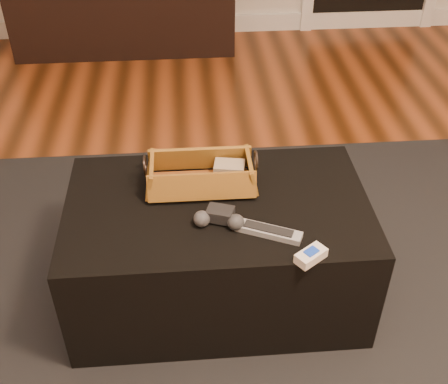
{
  "coord_description": "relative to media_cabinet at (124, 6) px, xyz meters",
  "views": [
    {
      "loc": [
        -0.06,
        -1.21,
        1.59
      ],
      "look_at": [
        0.05,
        0.2,
        0.49
      ],
      "focal_mm": 45.0,
      "sensor_mm": 36.0,
      "label": 1
    }
  ],
  "objects": [
    {
      "name": "cream_gadget",
      "position": [
        0.71,
        -2.58,
        0.17
      ],
      "size": [
        0.1,
        0.09,
        0.03
      ],
      "color": "silver",
      "rests_on": "ottoman"
    },
    {
      "name": "media_cabinet",
      "position": [
        0.0,
        0.0,
        0.0
      ],
      "size": [
        1.44,
        0.45,
        0.56
      ],
      "primitive_type": "cube",
      "color": "black",
      "rests_on": "floor"
    },
    {
      "name": "baseboard",
      "position": [
        0.43,
        0.22,
        -0.22
      ],
      "size": [
        5.0,
        0.04,
        0.12
      ],
      "primitive_type": "cube",
      "color": "white",
      "rests_on": "floor"
    },
    {
      "name": "ottoman",
      "position": [
        0.46,
        -2.29,
        -0.06
      ],
      "size": [
        1.0,
        0.6,
        0.42
      ],
      "primitive_type": "cube",
      "color": "black",
      "rests_on": "area_rug"
    },
    {
      "name": "floor",
      "position": [
        0.43,
        -2.51,
        -0.29
      ],
      "size": [
        5.0,
        5.5,
        0.01
      ],
      "primitive_type": "cube",
      "color": "brown",
      "rests_on": "ground"
    },
    {
      "name": "wicker_basket",
      "position": [
        0.41,
        -2.2,
        0.19
      ],
      "size": [
        0.37,
        0.2,
        0.13
      ],
      "color": "brown",
      "rests_on": "ottoman"
    },
    {
      "name": "silver_remote",
      "position": [
        0.6,
        -2.46,
        0.16
      ],
      "size": [
        0.21,
        0.13,
        0.02
      ],
      "color": "#A4A5AB",
      "rests_on": "ottoman"
    },
    {
      "name": "game_controller",
      "position": [
        0.46,
        -2.4,
        0.18
      ],
      "size": [
        0.17,
        0.11,
        0.05
      ],
      "color": "black",
      "rests_on": "ottoman"
    },
    {
      "name": "tv_remote",
      "position": [
        0.39,
        -2.21,
        0.17
      ],
      "size": [
        0.2,
        0.06,
        0.02
      ],
      "primitive_type": "cube",
      "rotation": [
        0.0,
        0.0,
        0.1
      ],
      "color": "black",
      "rests_on": "wicker_basket"
    },
    {
      "name": "area_rug",
      "position": [
        0.46,
        -2.34,
        -0.28
      ],
      "size": [
        2.6,
        2.0,
        0.01
      ],
      "primitive_type": "cube",
      "color": "black",
      "rests_on": "floor"
    },
    {
      "name": "cloth_bundle",
      "position": [
        0.51,
        -2.17,
        0.19
      ],
      "size": [
        0.11,
        0.09,
        0.06
      ],
      "primitive_type": "cube",
      "rotation": [
        0.0,
        0.0,
        -0.18
      ],
      "color": "tan",
      "rests_on": "wicker_basket"
    }
  ]
}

